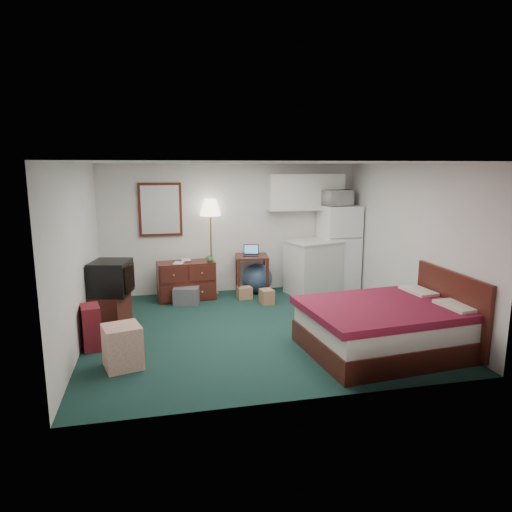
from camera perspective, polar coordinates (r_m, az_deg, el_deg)
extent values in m
cube|color=black|center=(7.10, 0.00, -9.00)|extent=(5.00, 4.50, 0.01)
cube|color=white|center=(6.67, 0.00, 11.61)|extent=(5.00, 4.50, 0.01)
cube|color=white|center=(8.96, -3.10, 3.46)|extent=(5.00, 0.01, 2.50)
cube|color=white|center=(4.65, 5.99, -3.83)|extent=(5.00, 0.01, 2.50)
cube|color=white|center=(6.71, -21.35, 0.09)|extent=(0.01, 4.50, 2.50)
cube|color=white|center=(7.70, 18.49, 1.63)|extent=(0.01, 4.50, 2.50)
sphere|color=navy|center=(8.94, 0.15, -2.80)|extent=(0.69, 0.69, 0.58)
imported|color=white|center=(9.07, 10.06, 7.41)|extent=(0.62, 0.46, 0.38)
imported|color=#99643E|center=(8.39, -10.24, -0.15)|extent=(0.17, 0.06, 0.24)
imported|color=#99643E|center=(8.60, -9.33, 0.14)|extent=(0.17, 0.03, 0.23)
imported|color=#4B8E46|center=(8.45, -5.80, -0.28)|extent=(0.16, 0.13, 0.14)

